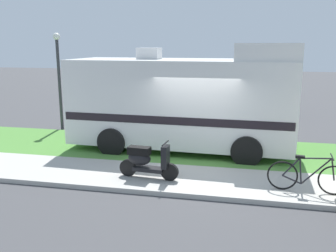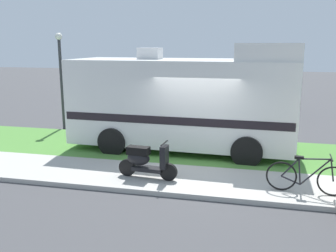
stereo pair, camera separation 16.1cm
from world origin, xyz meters
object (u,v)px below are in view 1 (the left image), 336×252
object	(u,v)px
scooter	(146,160)
pickup_truck_far	(227,93)
pickup_truck_near	(201,102)
street_lamp_post	(59,71)
bicycle	(308,176)
motorhome_rv	(184,101)

from	to	relation	value
scooter	pickup_truck_far	size ratio (longest dim) A/B	0.31
pickup_truck_near	street_lamp_post	size ratio (longest dim) A/B	1.32
bicycle	pickup_truck_far	world-z (taller)	pickup_truck_far
scooter	motorhome_rv	bearing A→B (deg)	81.89
pickup_truck_far	street_lamp_post	world-z (taller)	street_lamp_post
street_lamp_post	motorhome_rv	bearing A→B (deg)	-19.56
pickup_truck_far	street_lamp_post	xyz separation A→B (m)	(-6.41, -5.48, 1.37)
bicycle	street_lamp_post	distance (m)	10.34
bicycle	pickup_truck_far	size ratio (longest dim) A/B	0.36
scooter	street_lamp_post	bearing A→B (deg)	134.71
scooter	bicycle	xyz separation A→B (m)	(3.82, -0.13, -0.07)
motorhome_rv	street_lamp_post	distance (m)	5.78
bicycle	street_lamp_post	xyz separation A→B (m)	(-8.78, 5.14, 1.87)
bicycle	pickup_truck_far	distance (m)	10.89
scooter	pickup_truck_near	size ratio (longest dim) A/B	0.30
scooter	street_lamp_post	world-z (taller)	street_lamp_post
pickup_truck_far	motorhome_rv	bearing A→B (deg)	-97.81
motorhome_rv	street_lamp_post	xyz separation A→B (m)	(-5.40, 1.92, 0.73)
pickup_truck_near	pickup_truck_far	size ratio (longest dim) A/B	1.01
pickup_truck_near	pickup_truck_far	xyz separation A→B (m)	(1.01, 2.85, 0.08)
motorhome_rv	pickup_truck_near	xyz separation A→B (m)	(0.00, 4.55, -0.73)
motorhome_rv	pickup_truck_far	size ratio (longest dim) A/B	1.42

